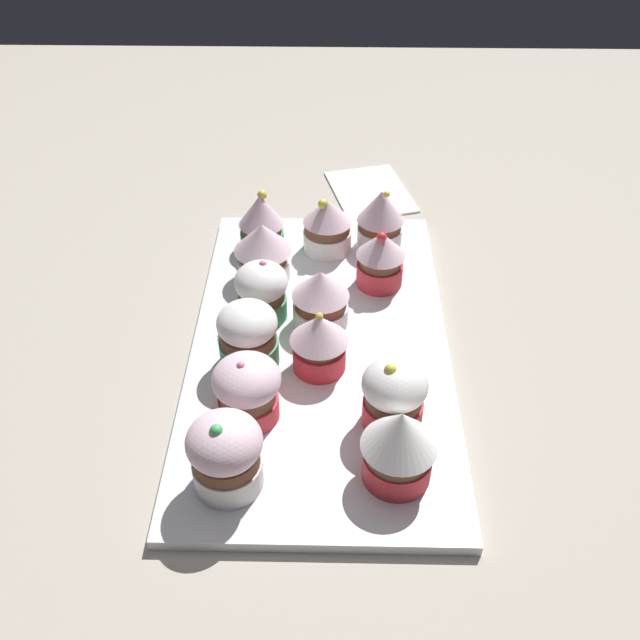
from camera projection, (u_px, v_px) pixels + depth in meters
ground_plane at (320, 360)px, 75.20cm from camera, size 180.00×180.00×3.00cm
baking_tray at (320, 346)px, 73.83cm from camera, size 47.73×26.71×1.20cm
cupcake_0 at (261, 222)px, 84.09cm from camera, size 5.44×5.44×7.69cm
cupcake_1 at (263, 250)px, 79.36cm from camera, size 6.61×6.61×7.29cm
cupcake_2 at (262, 291)px, 74.43cm from camera, size 5.73×5.73×6.96cm
cupcake_3 at (248, 335)px, 68.85cm from camera, size 5.97×5.97×7.16cm
cupcake_4 at (247, 389)px, 63.41cm from camera, size 6.30×6.30×7.03cm
cupcake_5 at (226, 453)px, 57.45cm from camera, size 6.34×6.34×7.87cm
cupcake_6 at (327, 225)px, 84.02cm from camera, size 5.86×5.86×7.24cm
cupcake_7 at (323, 298)px, 73.48cm from camera, size 6.10×6.10×6.83cm
cupcake_8 at (317, 341)px, 68.38cm from camera, size 5.82×5.82×6.87cm
cupcake_9 at (380, 218)px, 84.28cm from camera, size 5.69×5.69×7.92cm
cupcake_10 at (380, 258)px, 78.74cm from camera, size 5.57×5.57×7.25cm
cupcake_11 at (394, 394)px, 62.75cm from camera, size 5.98×5.98×7.52cm
cupcake_12 at (399, 444)px, 57.85cm from camera, size 6.51×6.51×7.85cm
napkin at (370, 191)px, 98.58cm from camera, size 15.55×13.17×0.60cm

